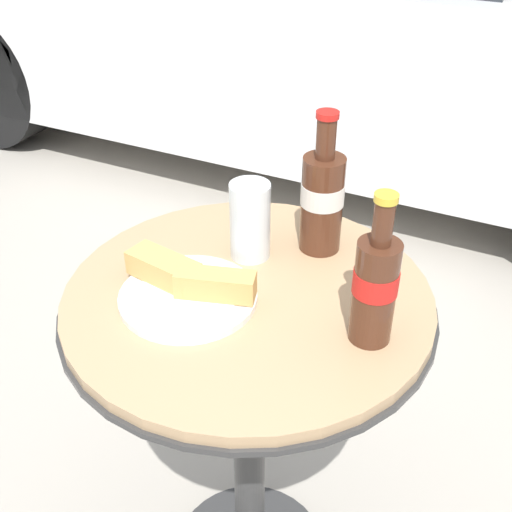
% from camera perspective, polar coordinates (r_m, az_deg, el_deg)
% --- Properties ---
extents(bistro_table, '(0.60, 0.60, 0.73)m').
position_cam_1_polar(bistro_table, '(1.13, -0.67, -10.36)').
color(bistro_table, '#333333').
rests_on(bistro_table, ground_plane).
extents(cola_bottle_left, '(0.06, 0.06, 0.23)m').
position_cam_1_polar(cola_bottle_left, '(0.89, 10.54, -2.60)').
color(cola_bottle_left, '#4C2819').
rests_on(cola_bottle_left, bistro_table).
extents(cola_bottle_right, '(0.07, 0.07, 0.25)m').
position_cam_1_polar(cola_bottle_right, '(1.07, 5.91, 5.18)').
color(cola_bottle_right, '#4C2819').
rests_on(cola_bottle_right, bistro_table).
extents(drinking_glass, '(0.07, 0.07, 0.13)m').
position_cam_1_polar(drinking_glass, '(1.06, -0.53, 2.88)').
color(drinking_glass, black).
rests_on(drinking_glass, bistro_table).
extents(lunch_plate_near, '(0.22, 0.21, 0.05)m').
position_cam_1_polar(lunch_plate_near, '(0.99, -6.11, -2.82)').
color(lunch_plate_near, white).
rests_on(lunch_plate_near, bistro_table).
extents(parked_car, '(4.55, 1.84, 1.37)m').
position_cam_1_polar(parked_car, '(3.29, 5.55, 21.66)').
color(parked_car, silver).
rests_on(parked_car, ground_plane).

